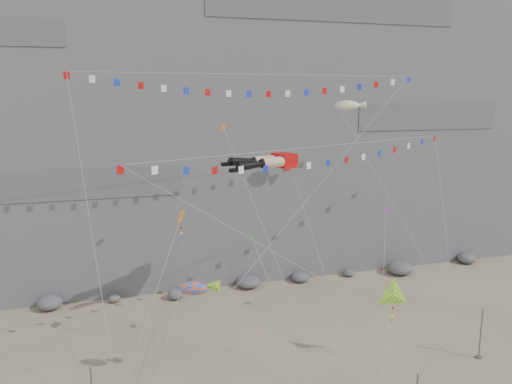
# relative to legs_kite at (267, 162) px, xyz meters

# --- Properties ---
(ground) EXTENTS (120.00, 120.00, 0.00)m
(ground) POSITION_rel_legs_kite_xyz_m (1.24, -6.61, -15.07)
(ground) COLOR tan
(ground) RESTS_ON ground
(cliff) EXTENTS (80.00, 28.00, 50.00)m
(cliff) POSITION_rel_legs_kite_xyz_m (1.24, 25.39, 9.93)
(cliff) COLOR slate
(cliff) RESTS_ON ground
(talus_boulders) EXTENTS (60.00, 3.00, 1.20)m
(talus_boulders) POSITION_rel_legs_kite_xyz_m (1.24, 10.39, -14.47)
(talus_boulders) COLOR #5A595E
(talus_boulders) RESTS_ON ground
(anchor_pole_right) EXTENTS (0.12, 0.12, 4.15)m
(anchor_pole_right) POSITION_rel_legs_kite_xyz_m (14.81, -8.95, -13.00)
(anchor_pole_right) COLOR slate
(anchor_pole_right) RESTS_ON ground
(legs_kite) EXTENTS (6.69, 16.64, 21.54)m
(legs_kite) POSITION_rel_legs_kite_xyz_m (0.00, 0.00, 0.00)
(legs_kite) COLOR #B40D0B
(legs_kite) RESTS_ON ground
(flag_banner_upper) EXTENTS (30.81, 13.88, 28.53)m
(flag_banner_upper) POSITION_rel_legs_kite_xyz_m (0.21, 3.15, 7.11)
(flag_banner_upper) COLOR #B40D0B
(flag_banner_upper) RESTS_ON ground
(flag_banner_lower) EXTENTS (32.08, 14.46, 20.16)m
(flag_banner_lower) POSITION_rel_legs_kite_xyz_m (4.23, -0.87, 1.22)
(flag_banner_lower) COLOR #B40D0B
(flag_banner_lower) RESTS_ON ground
(harlequin_kite) EXTENTS (6.68, 8.03, 14.57)m
(harlequin_kite) POSITION_rel_legs_kite_xyz_m (-7.53, -2.47, -3.58)
(harlequin_kite) COLOR red
(harlequin_kite) RESTS_ON ground
(fish_windsock) EXTENTS (5.81, 4.93, 9.44)m
(fish_windsock) POSITION_rel_legs_kite_xyz_m (-7.48, -7.20, -7.36)
(fish_windsock) COLOR #E1490B
(fish_windsock) RESTS_ON ground
(delta_kite) EXTENTS (5.96, 6.54, 9.37)m
(delta_kite) POSITION_rel_legs_kite_xyz_m (7.50, -7.87, -9.38)
(delta_kite) COLOR yellow
(delta_kite) RESTS_ON ground
(blimp_windsock) EXTENTS (7.83, 13.75, 23.93)m
(blimp_windsock) POSITION_rel_legs_kite_xyz_m (9.69, 5.16, 4.34)
(blimp_windsock) COLOR beige
(blimp_windsock) RESTS_ON ground
(small_kite_a) EXTENTS (4.88, 14.29, 22.84)m
(small_kite_a) POSITION_rel_legs_kite_xyz_m (-3.05, 1.70, 2.24)
(small_kite_a) COLOR orange
(small_kite_a) RESTS_ON ground
(small_kite_b) EXTENTS (6.25, 10.24, 15.51)m
(small_kite_b) POSITION_rel_legs_kite_xyz_m (9.81, -2.41, -4.38)
(small_kite_b) COLOR purple
(small_kite_b) RESTS_ON ground
(small_kite_c) EXTENTS (2.33, 11.57, 14.80)m
(small_kite_c) POSITION_rel_legs_kite_xyz_m (-2.26, -3.56, -5.39)
(small_kite_c) COLOR #1FA218
(small_kite_c) RESTS_ON ground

